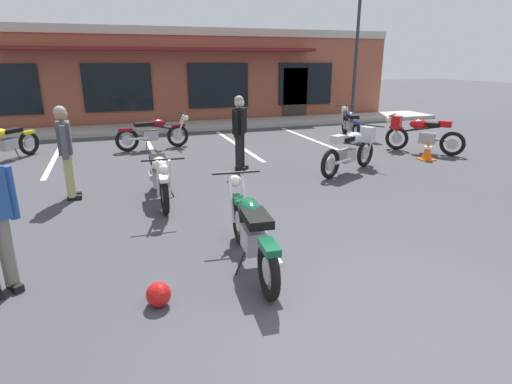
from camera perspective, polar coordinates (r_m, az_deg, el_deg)
The scene contains 16 objects.
ground_plane at distance 7.35m, azimuth -0.34°, elevation -1.53°, with size 80.00×80.00×0.00m, color #3D3D42.
sidewalk_kerb at distance 15.72m, azimuth -10.90°, elevation 8.81°, with size 22.00×1.80×0.14m, color #A8A59E.
brick_storefront_building at distance 19.36m, azimuth -12.99°, elevation 15.47°, with size 18.91×6.54×3.59m.
painted_stall_lines at distance 12.24m, azimuth -8.30°, elevation 6.14°, with size 7.58×4.80×0.01m.
motorcycle_foreground_classic at distance 5.00m, azimuth -0.60°, elevation -5.38°, with size 0.67×2.11×0.98m.
motorcycle_red_sportbike at distance 12.11m, azimuth -13.90°, elevation 7.91°, with size 2.10×0.76×0.98m.
motorcycle_black_cruiser at distance 7.51m, azimuth -13.09°, elevation 2.13°, with size 0.66×2.11×0.98m.
motorcycle_silver_naked at distance 13.89m, azimuth 12.88°, elevation 9.18°, with size 0.95×2.05×0.98m.
motorcycle_blue_standard at distance 12.08m, azimuth -31.36°, elevation 5.81°, with size 1.48×1.79×0.98m.
motorcycle_green_cafe_racer at distance 9.58m, azimuth 13.08°, elevation 5.86°, with size 1.94×1.23×0.98m.
motorcycle_orange_scrambler at distance 12.20m, azimuth 21.65°, elevation 7.56°, with size 1.50×1.78×0.98m.
person_in_shorts_foreground at distance 8.08m, azimuth -24.73°, elevation 5.60°, with size 0.29×0.60×1.68m.
person_by_back_row at distance 9.43m, azimuth -2.26°, elevation 8.73°, with size 0.43×0.55×1.68m.
helmet_on_pavement at distance 4.49m, azimuth -13.26°, elevation -13.54°, with size 0.26×0.26×0.26m.
traffic_cone at distance 11.33m, azimuth 22.53°, elevation 5.37°, with size 0.34×0.34×0.53m.
parking_lot_lamp_post at distance 16.80m, azimuth 14.02°, elevation 20.45°, with size 0.24×0.76×5.23m.
Camera 1 is at (-2.23, -2.40, 2.43)m, focal length 29.08 mm.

